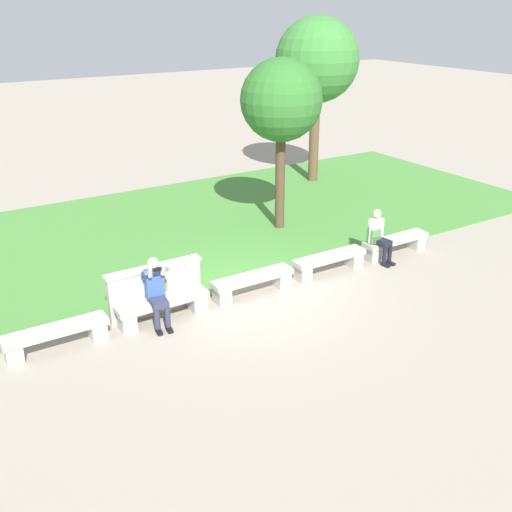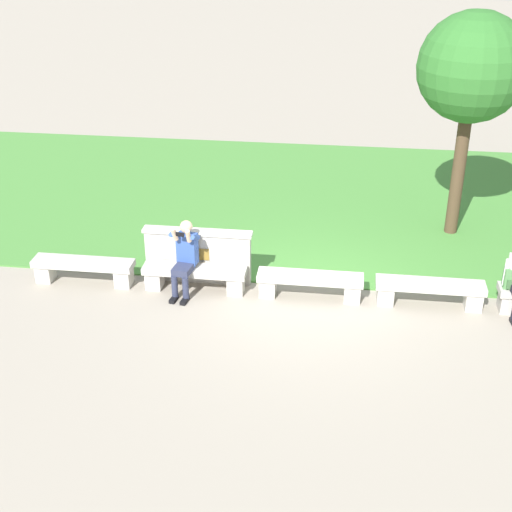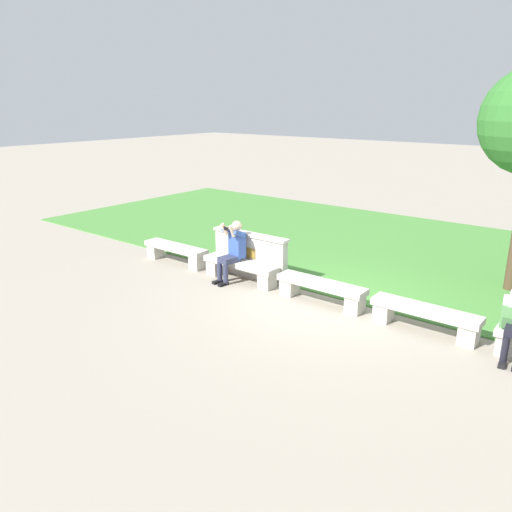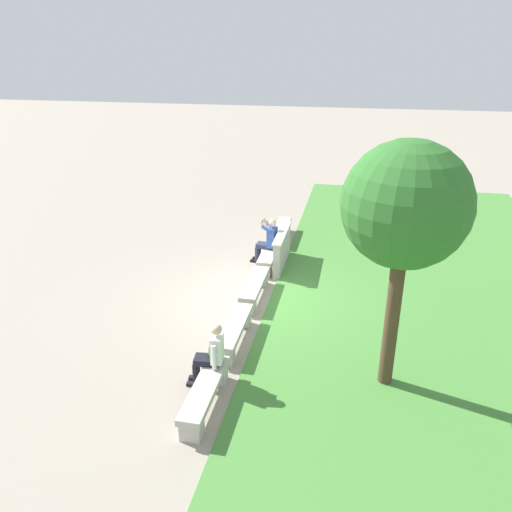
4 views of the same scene
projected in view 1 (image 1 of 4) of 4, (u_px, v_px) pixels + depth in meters
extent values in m
plane|color=gray|center=(253.00, 294.00, 12.64)|extent=(80.00, 80.00, 0.00)
cube|color=#478438|center=(167.00, 231.00, 16.04)|extent=(21.99, 8.00, 0.03)
cube|color=#B7B2A8|center=(55.00, 330.00, 10.49)|extent=(1.83, 0.40, 0.12)
cube|color=#B7B2A8|center=(14.00, 353.00, 10.22)|extent=(0.28, 0.34, 0.33)
cube|color=#B7B2A8|center=(98.00, 330.00, 10.94)|extent=(0.28, 0.34, 0.33)
cube|color=#B7B2A8|center=(163.00, 302.00, 11.49)|extent=(1.83, 0.40, 0.12)
cube|color=#B7B2A8|center=(127.00, 322.00, 11.21)|extent=(0.28, 0.34, 0.33)
cube|color=#B7B2A8|center=(197.00, 302.00, 11.93)|extent=(0.28, 0.34, 0.33)
cube|color=#B7B2A8|center=(253.00, 278.00, 12.48)|extent=(1.83, 0.40, 0.12)
cube|color=#B7B2A8|center=(222.00, 296.00, 12.21)|extent=(0.28, 0.34, 0.33)
cube|color=#B7B2A8|center=(282.00, 279.00, 12.93)|extent=(0.28, 0.34, 0.33)
cube|color=#B7B2A8|center=(329.00, 257.00, 13.48)|extent=(1.83, 0.40, 0.12)
cube|color=#B7B2A8|center=(303.00, 273.00, 13.21)|extent=(0.28, 0.34, 0.33)
cube|color=#B7B2A8|center=(354.00, 259.00, 13.93)|extent=(0.28, 0.34, 0.33)
cube|color=#B7B2A8|center=(396.00, 239.00, 14.48)|extent=(1.83, 0.40, 0.12)
cube|color=#B7B2A8|center=(372.00, 254.00, 14.21)|extent=(0.28, 0.34, 0.33)
cube|color=#B7B2A8|center=(416.00, 242.00, 14.92)|extent=(0.28, 0.34, 0.33)
cube|color=#B7B2A8|center=(155.00, 291.00, 11.72)|extent=(1.90, 0.18, 0.95)
cube|color=beige|center=(153.00, 267.00, 11.52)|extent=(1.96, 0.24, 0.06)
cube|color=olive|center=(157.00, 288.00, 11.60)|extent=(0.44, 0.02, 0.22)
cube|color=black|center=(159.00, 332.00, 11.15)|extent=(0.13, 0.25, 0.06)
cylinder|color=#2D334C|center=(157.00, 320.00, 11.13)|extent=(0.11, 0.11, 0.42)
cube|color=black|center=(169.00, 329.00, 11.22)|extent=(0.13, 0.25, 0.06)
cylinder|color=#2D334C|center=(168.00, 318.00, 11.20)|extent=(0.11, 0.11, 0.42)
cube|color=#2D334C|center=(159.00, 302.00, 11.22)|extent=(0.36, 0.46, 0.12)
cube|color=#33519E|center=(155.00, 283.00, 11.30)|extent=(0.37, 0.27, 0.56)
sphere|color=beige|center=(153.00, 263.00, 11.14)|extent=(0.22, 0.22, 0.22)
cylinder|color=#33519E|center=(145.00, 273.00, 11.03)|extent=(0.13, 0.32, 0.21)
cylinder|color=beige|center=(150.00, 272.00, 10.91)|extent=(0.12, 0.20, 0.27)
cylinder|color=#33519E|center=(165.00, 270.00, 11.17)|extent=(0.13, 0.32, 0.21)
cylinder|color=beige|center=(163.00, 269.00, 11.00)|extent=(0.08, 0.18, 0.27)
cube|color=black|center=(157.00, 270.00, 10.89)|extent=(0.15, 0.03, 0.08)
cube|color=black|center=(386.00, 265.00, 13.95)|extent=(0.12, 0.23, 0.06)
cylinder|color=black|center=(384.00, 256.00, 13.91)|extent=(0.10, 0.10, 0.42)
cube|color=black|center=(391.00, 263.00, 14.05)|extent=(0.12, 0.23, 0.06)
cylinder|color=black|center=(390.00, 254.00, 14.01)|extent=(0.10, 0.10, 0.42)
cube|color=black|center=(382.00, 242.00, 13.98)|extent=(0.32, 0.43, 0.12)
cube|color=silver|center=(376.00, 229.00, 14.04)|extent=(0.34, 0.23, 0.52)
sphere|color=beige|center=(377.00, 213.00, 13.89)|extent=(0.20, 0.20, 0.20)
cylinder|color=silver|center=(370.00, 233.00, 13.93)|extent=(0.08, 0.08, 0.48)
cylinder|color=silver|center=(382.00, 230.00, 14.16)|extent=(0.08, 0.08, 0.48)
cube|color=#4C7F47|center=(374.00, 236.00, 14.02)|extent=(0.28, 0.20, 0.36)
cube|color=#395F35|center=(377.00, 240.00, 13.97)|extent=(0.20, 0.06, 0.16)
torus|color=black|center=(374.00, 228.00, 13.95)|extent=(0.10, 0.02, 0.10)
cylinder|color=brown|center=(314.00, 135.00, 19.96)|extent=(0.33, 0.33, 3.17)
sphere|color=#387A33|center=(317.00, 60.00, 19.02)|extent=(2.69, 2.69, 2.69)
cylinder|color=#4C3826|center=(280.00, 178.00, 15.79)|extent=(0.26, 0.26, 2.79)
sphere|color=#2D6B28|center=(281.00, 100.00, 14.99)|extent=(2.08, 2.08, 2.08)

